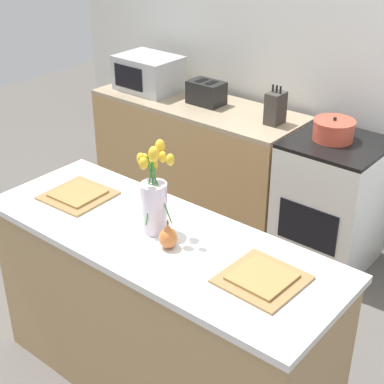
{
  "coord_description": "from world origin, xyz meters",
  "views": [
    {
      "loc": [
        1.58,
        -1.67,
        2.38
      ],
      "look_at": [
        0.0,
        0.25,
        1.05
      ],
      "focal_mm": 55.0,
      "sensor_mm": 36.0,
      "label": 1
    }
  ],
  "objects_px": {
    "stove_range": "(330,203)",
    "plate_setting_right": "(262,278)",
    "flower_vase": "(154,198)",
    "microwave": "(149,73)",
    "plate_setting_left": "(78,195)",
    "pear_figurine": "(168,237)",
    "cooking_pot": "(334,130)",
    "toaster": "(206,93)",
    "knife_block": "(275,108)"
  },
  "relations": [
    {
      "from": "flower_vase",
      "to": "microwave",
      "type": "height_order",
      "value": "flower_vase"
    },
    {
      "from": "toaster",
      "to": "plate_setting_right",
      "type": "bearing_deg",
      "value": -46.0
    },
    {
      "from": "flower_vase",
      "to": "microwave",
      "type": "xyz_separation_m",
      "value": [
        -1.52,
        1.58,
        -0.07
      ]
    },
    {
      "from": "stove_range",
      "to": "cooking_pot",
      "type": "distance_m",
      "value": 0.52
    },
    {
      "from": "flower_vase",
      "to": "knife_block",
      "type": "xyz_separation_m",
      "value": [
        -0.35,
        1.59,
        -0.1
      ]
    },
    {
      "from": "toaster",
      "to": "knife_block",
      "type": "bearing_deg",
      "value": -1.67
    },
    {
      "from": "cooking_pot",
      "to": "microwave",
      "type": "relative_size",
      "value": 0.56
    },
    {
      "from": "microwave",
      "to": "pear_figurine",
      "type": "bearing_deg",
      "value": -44.78
    },
    {
      "from": "toaster",
      "to": "cooking_pot",
      "type": "distance_m",
      "value": 1.05
    },
    {
      "from": "stove_range",
      "to": "plate_setting_left",
      "type": "bearing_deg",
      "value": -112.73
    },
    {
      "from": "stove_range",
      "to": "knife_block",
      "type": "xyz_separation_m",
      "value": [
        -0.49,
        0.01,
        0.56
      ]
    },
    {
      "from": "plate_setting_right",
      "to": "microwave",
      "type": "height_order",
      "value": "microwave"
    },
    {
      "from": "toaster",
      "to": "knife_block",
      "type": "height_order",
      "value": "knife_block"
    },
    {
      "from": "pear_figurine",
      "to": "plate_setting_left",
      "type": "height_order",
      "value": "pear_figurine"
    },
    {
      "from": "stove_range",
      "to": "flower_vase",
      "type": "xyz_separation_m",
      "value": [
        -0.13,
        -1.58,
        0.66
      ]
    },
    {
      "from": "plate_setting_left",
      "to": "plate_setting_right",
      "type": "height_order",
      "value": "same"
    },
    {
      "from": "knife_block",
      "to": "microwave",
      "type": "bearing_deg",
      "value": -179.42
    },
    {
      "from": "plate_setting_left",
      "to": "microwave",
      "type": "bearing_deg",
      "value": 121.85
    },
    {
      "from": "pear_figurine",
      "to": "microwave",
      "type": "relative_size",
      "value": 0.29
    },
    {
      "from": "knife_block",
      "to": "cooking_pot",
      "type": "bearing_deg",
      "value": -0.31
    },
    {
      "from": "flower_vase",
      "to": "toaster",
      "type": "relative_size",
      "value": 1.6
    },
    {
      "from": "pear_figurine",
      "to": "toaster",
      "type": "bearing_deg",
      "value": 123.37
    },
    {
      "from": "pear_figurine",
      "to": "knife_block",
      "type": "xyz_separation_m",
      "value": [
        -0.49,
        1.66,
        0.02
      ]
    },
    {
      "from": "flower_vase",
      "to": "pear_figurine",
      "type": "distance_m",
      "value": 0.19
    },
    {
      "from": "flower_vase",
      "to": "toaster",
      "type": "distance_m",
      "value": 1.88
    },
    {
      "from": "toaster",
      "to": "cooking_pot",
      "type": "height_order",
      "value": "toaster"
    },
    {
      "from": "cooking_pot",
      "to": "flower_vase",
      "type": "bearing_deg",
      "value": -93.23
    },
    {
      "from": "flower_vase",
      "to": "toaster",
      "type": "bearing_deg",
      "value": 120.89
    },
    {
      "from": "plate_setting_left",
      "to": "knife_block",
      "type": "height_order",
      "value": "knife_block"
    },
    {
      "from": "pear_figurine",
      "to": "toaster",
      "type": "height_order",
      "value": "pear_figurine"
    },
    {
      "from": "plate_setting_right",
      "to": "microwave",
      "type": "xyz_separation_m",
      "value": [
        -2.11,
        1.59,
        0.09
      ]
    },
    {
      "from": "flower_vase",
      "to": "pear_figurine",
      "type": "bearing_deg",
      "value": -25.27
    },
    {
      "from": "microwave",
      "to": "knife_block",
      "type": "height_order",
      "value": "same"
    },
    {
      "from": "plate_setting_left",
      "to": "plate_setting_right",
      "type": "bearing_deg",
      "value": 0.0
    },
    {
      "from": "plate_setting_left",
      "to": "cooking_pot",
      "type": "bearing_deg",
      "value": 68.74
    },
    {
      "from": "plate_setting_left",
      "to": "knife_block",
      "type": "bearing_deg",
      "value": 83.62
    },
    {
      "from": "stove_range",
      "to": "toaster",
      "type": "bearing_deg",
      "value": 178.49
    },
    {
      "from": "stove_range",
      "to": "plate_setting_right",
      "type": "xyz_separation_m",
      "value": [
        0.46,
        -1.59,
        0.5
      ]
    },
    {
      "from": "pear_figurine",
      "to": "plate_setting_left",
      "type": "bearing_deg",
      "value": 174.99
    },
    {
      "from": "cooking_pot",
      "to": "stove_range",
      "type": "bearing_deg",
      "value": -11.36
    },
    {
      "from": "flower_vase",
      "to": "cooking_pot",
      "type": "bearing_deg",
      "value": 86.77
    },
    {
      "from": "stove_range",
      "to": "pear_figurine",
      "type": "height_order",
      "value": "pear_figurine"
    },
    {
      "from": "toaster",
      "to": "microwave",
      "type": "distance_m",
      "value": 0.56
    },
    {
      "from": "plate_setting_left",
      "to": "toaster",
      "type": "distance_m",
      "value": 1.67
    },
    {
      "from": "stove_range",
      "to": "plate_setting_left",
      "type": "distance_m",
      "value": 1.79
    },
    {
      "from": "pear_figurine",
      "to": "stove_range",
      "type": "bearing_deg",
      "value": 90.25
    },
    {
      "from": "stove_range",
      "to": "flower_vase",
      "type": "distance_m",
      "value": 1.72
    },
    {
      "from": "pear_figurine",
      "to": "plate_setting_right",
      "type": "distance_m",
      "value": 0.46
    },
    {
      "from": "pear_figurine",
      "to": "cooking_pot",
      "type": "distance_m",
      "value": 1.65
    },
    {
      "from": "stove_range",
      "to": "microwave",
      "type": "bearing_deg",
      "value": -179.98
    }
  ]
}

